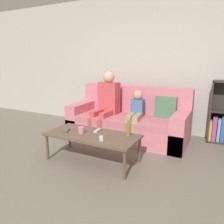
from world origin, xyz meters
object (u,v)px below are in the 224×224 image
at_px(couch, 129,121).
at_px(person_adult, 107,100).
at_px(bottle, 128,129).
at_px(tv_remote_0, 67,130).
at_px(cup_near, 81,130).
at_px(coffee_table, 92,136).
at_px(tv_remote_2, 98,130).
at_px(person_child, 135,114).
at_px(tv_remote_1, 101,138).

relative_size(couch, person_adult, 1.78).
bearing_deg(bottle, tv_remote_0, -166.00).
height_order(tv_remote_0, bottle, bottle).
relative_size(cup_near, tv_remote_0, 0.51).
xyz_separation_m(couch, coffee_table, (-0.07, -1.12, 0.06)).
height_order(tv_remote_0, tv_remote_2, same).
bearing_deg(person_child, person_adult, 166.24).
bearing_deg(couch, bottle, -67.57).
bearing_deg(person_child, coffee_table, -111.38).
height_order(couch, person_child, couch).
bearing_deg(tv_remote_2, cup_near, -137.05).
bearing_deg(coffee_table, person_adult, 107.74).
bearing_deg(tv_remote_1, person_child, 56.82).
relative_size(couch, tv_remote_2, 12.03).
distance_m(person_child, tv_remote_2, 0.87).
relative_size(coffee_table, person_adult, 1.08).
relative_size(person_adult, tv_remote_2, 6.75).
distance_m(tv_remote_1, bottle, 0.39).
distance_m(person_child, bottle, 0.84).
xyz_separation_m(coffee_table, tv_remote_1, (0.21, -0.11, 0.04)).
xyz_separation_m(couch, tv_remote_0, (-0.46, -1.17, 0.11)).
bearing_deg(bottle, couch, 112.43).
bearing_deg(tv_remote_1, tv_remote_0, 142.98).
bearing_deg(person_adult, coffee_table, -68.75).
height_order(couch, tv_remote_2, couch).
distance_m(coffee_table, cup_near, 0.18).
xyz_separation_m(person_adult, person_child, (0.58, -0.07, -0.18)).
distance_m(cup_near, tv_remote_1, 0.37).
bearing_deg(person_adult, couch, 15.55).
distance_m(tv_remote_1, tv_remote_2, 0.33).
distance_m(coffee_table, tv_remote_1, 0.24).
relative_size(couch, person_child, 2.40).
distance_m(person_adult, tv_remote_0, 1.12).
bearing_deg(bottle, tv_remote_1, -132.69).
distance_m(cup_near, tv_remote_0, 0.24).
distance_m(person_child, cup_near, 1.08).
bearing_deg(bottle, person_child, 104.81).
bearing_deg(tv_remote_0, couch, 46.02).
distance_m(couch, cup_near, 1.19).
height_order(tv_remote_1, bottle, bottle).
relative_size(couch, bottle, 9.51).
bearing_deg(cup_near, tv_remote_1, -12.42).
bearing_deg(coffee_table, tv_remote_1, -28.96).
distance_m(person_adult, tv_remote_1, 1.30).
xyz_separation_m(cup_near, tv_remote_1, (0.36, -0.08, -0.03)).
xyz_separation_m(coffee_table, tv_remote_0, (-0.39, -0.05, 0.04)).
bearing_deg(coffee_table, bottle, 19.41).
xyz_separation_m(couch, bottle, (0.40, -0.96, 0.19)).
height_order(tv_remote_0, tv_remote_1, same).
relative_size(cup_near, tv_remote_1, 0.52).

